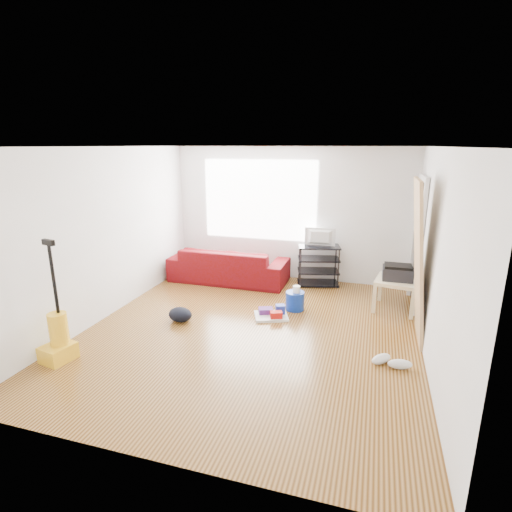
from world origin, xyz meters
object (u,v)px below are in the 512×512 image
(bucket, at_px, (295,309))
(tv_stand, at_px, (318,265))
(sofa, at_px, (229,281))
(side_table, at_px, (396,284))
(cleaning_tray, at_px, (272,314))
(backpack, at_px, (181,321))
(vacuum, at_px, (58,338))

(bucket, bearing_deg, tv_stand, 82.10)
(sofa, height_order, tv_stand, tv_stand)
(side_table, distance_m, bucket, 1.64)
(side_table, xyz_separation_m, cleaning_tray, (-1.78, -0.85, -0.37))
(tv_stand, height_order, bucket, tv_stand)
(side_table, bearing_deg, backpack, -155.71)
(bucket, height_order, vacuum, vacuum)
(backpack, xyz_separation_m, vacuum, (-0.90, -1.41, 0.27))
(cleaning_tray, relative_size, vacuum, 0.40)
(tv_stand, xyz_separation_m, side_table, (1.34, -0.81, 0.04))
(sofa, distance_m, backpack, 1.92)
(sofa, height_order, vacuum, vacuum)
(sofa, relative_size, cleaning_tray, 3.72)
(bucket, xyz_separation_m, backpack, (-1.54, -0.91, 0.00))
(sofa, xyz_separation_m, bucket, (1.49, -1.01, 0.00))
(cleaning_tray, xyz_separation_m, vacuum, (-2.17, -1.93, 0.22))
(side_table, distance_m, backpack, 3.38)
(backpack, distance_m, vacuum, 1.69)
(side_table, relative_size, vacuum, 0.47)
(bucket, distance_m, cleaning_tray, 0.48)
(vacuum, bearing_deg, cleaning_tray, 52.90)
(side_table, bearing_deg, cleaning_tray, -154.44)
(side_table, distance_m, cleaning_tray, 2.01)
(side_table, relative_size, backpack, 1.89)
(tv_stand, bearing_deg, sofa, 175.23)
(bucket, relative_size, cleaning_tray, 0.49)
(backpack, relative_size, vacuum, 0.25)
(tv_stand, relative_size, side_table, 1.18)
(side_table, distance_m, vacuum, 4.83)
(tv_stand, bearing_deg, vacuum, -140.00)
(backpack, bearing_deg, vacuum, -105.97)
(tv_stand, xyz_separation_m, vacuum, (-2.61, -3.60, -0.11))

